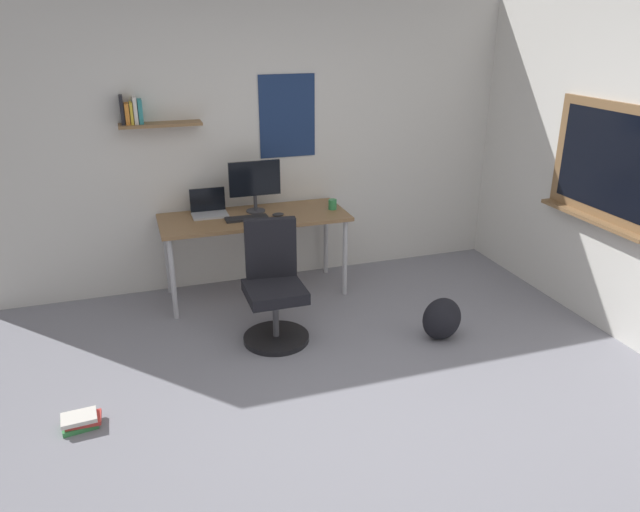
# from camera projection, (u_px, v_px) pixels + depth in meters

# --- Properties ---
(ground_plane) EXTENTS (5.20, 5.20, 0.00)m
(ground_plane) POSITION_uv_depth(u_px,v_px,m) (348.00, 420.00, 3.80)
(ground_plane) COLOR gray
(ground_plane) RESTS_ON ground
(wall_back) EXTENTS (5.00, 0.30, 2.60)m
(wall_back) POSITION_uv_depth(u_px,v_px,m) (255.00, 144.00, 5.48)
(wall_back) COLOR silver
(wall_back) RESTS_ON ground
(desk) EXTENTS (1.65, 0.66, 0.75)m
(desk) POSITION_uv_depth(u_px,v_px,m) (254.00, 223.00, 5.31)
(desk) COLOR olive
(desk) RESTS_ON ground
(office_chair) EXTENTS (0.52, 0.52, 0.95)m
(office_chair) POSITION_uv_depth(u_px,v_px,m) (274.00, 290.00, 4.66)
(office_chair) COLOR black
(office_chair) RESTS_ON ground
(laptop) EXTENTS (0.31, 0.21, 0.23)m
(laptop) POSITION_uv_depth(u_px,v_px,m) (209.00, 209.00, 5.30)
(laptop) COLOR #ADAFB5
(laptop) RESTS_ON desk
(monitor_primary) EXTENTS (0.46, 0.17, 0.46)m
(monitor_primary) POSITION_uv_depth(u_px,v_px,m) (255.00, 183.00, 5.29)
(monitor_primary) COLOR #38383D
(monitor_primary) RESTS_ON desk
(keyboard) EXTENTS (0.37, 0.13, 0.02)m
(keyboard) POSITION_uv_depth(u_px,v_px,m) (247.00, 218.00, 5.19)
(keyboard) COLOR black
(keyboard) RESTS_ON desk
(computer_mouse) EXTENTS (0.10, 0.06, 0.03)m
(computer_mouse) POSITION_uv_depth(u_px,v_px,m) (278.00, 214.00, 5.26)
(computer_mouse) COLOR #262628
(computer_mouse) RESTS_ON desk
(coffee_mug) EXTENTS (0.08, 0.08, 0.09)m
(coffee_mug) POSITION_uv_depth(u_px,v_px,m) (332.00, 204.00, 5.45)
(coffee_mug) COLOR #338C4C
(coffee_mug) RESTS_ON desk
(backpack) EXTENTS (0.32, 0.22, 0.35)m
(backpack) POSITION_uv_depth(u_px,v_px,m) (442.00, 319.00, 4.71)
(backpack) COLOR black
(backpack) RESTS_ON ground
(book_stack_on_floor) EXTENTS (0.25, 0.18, 0.09)m
(book_stack_on_floor) POSITION_uv_depth(u_px,v_px,m) (81.00, 421.00, 3.73)
(book_stack_on_floor) COLOR #3D934C
(book_stack_on_floor) RESTS_ON ground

